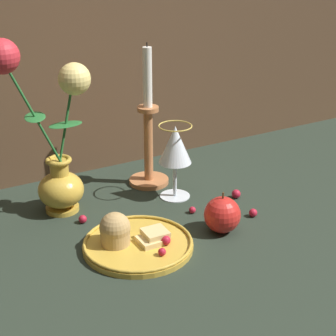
{
  "coord_description": "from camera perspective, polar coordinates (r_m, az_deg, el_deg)",
  "views": [
    {
      "loc": [
        -0.47,
        -0.87,
        0.55
      ],
      "look_at": [
        0.04,
        0.03,
        0.1
      ],
      "focal_mm": 60.0,
      "sensor_mm": 36.0,
      "label": 1
    }
  ],
  "objects": [
    {
      "name": "ground_plane",
      "position": [
        1.13,
        -1.21,
        -5.61
      ],
      "size": [
        2.4,
        2.4,
        0.0
      ],
      "primitive_type": "plane",
      "color": "#232D23",
      "rests_on": "ground"
    },
    {
      "name": "vase",
      "position": [
        1.13,
        -11.6,
        2.4
      ],
      "size": [
        0.2,
        0.1,
        0.37
      ],
      "color": "gold",
      "rests_on": "ground_plane"
    },
    {
      "name": "plate_with_pastries",
      "position": [
        1.04,
        -3.63,
        -7.31
      ],
      "size": [
        0.21,
        0.21,
        0.07
      ],
      "color": "gold",
      "rests_on": "ground_plane"
    },
    {
      "name": "wine_glass",
      "position": [
        1.2,
        0.73,
        2.1
      ],
      "size": [
        0.07,
        0.07,
        0.17
      ],
      "color": "silver",
      "rests_on": "ground_plane"
    },
    {
      "name": "candlestick",
      "position": [
        1.27,
        -2.01,
        2.83
      ],
      "size": [
        0.09,
        0.09,
        0.33
      ],
      "color": "#B77042",
      "rests_on": "ground_plane"
    },
    {
      "name": "apple_beside_vase",
      "position": [
        1.09,
        5.54,
        -4.75
      ],
      "size": [
        0.07,
        0.07,
        0.08
      ],
      "color": "red",
      "rests_on": "ground_plane"
    },
    {
      "name": "berry_near_plate",
      "position": [
        1.24,
        6.93,
        -2.63
      ],
      "size": [
        0.02,
        0.02,
        0.02
      ],
      "primitive_type": "sphere",
      "color": "#AD192D",
      "rests_on": "ground_plane"
    },
    {
      "name": "berry_front_center",
      "position": [
        1.17,
        8.64,
        -4.52
      ],
      "size": [
        0.02,
        0.02,
        0.02
      ],
      "primitive_type": "sphere",
      "color": "#AD192D",
      "rests_on": "ground_plane"
    },
    {
      "name": "berry_by_glass_stem",
      "position": [
        1.17,
        2.38,
        -4.2
      ],
      "size": [
        0.01,
        0.01,
        0.01
      ],
      "primitive_type": "sphere",
      "color": "#AD192D",
      "rests_on": "ground_plane"
    },
    {
      "name": "berry_under_candlestick",
      "position": [
        1.14,
        -8.66,
        -5.16
      ],
      "size": [
        0.02,
        0.02,
        0.02
      ],
      "primitive_type": "sphere",
      "color": "#AD192D",
      "rests_on": "ground_plane"
    }
  ]
}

